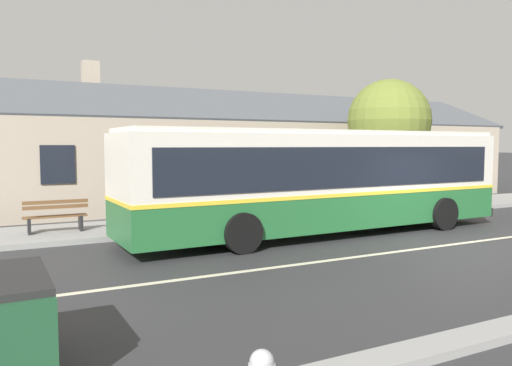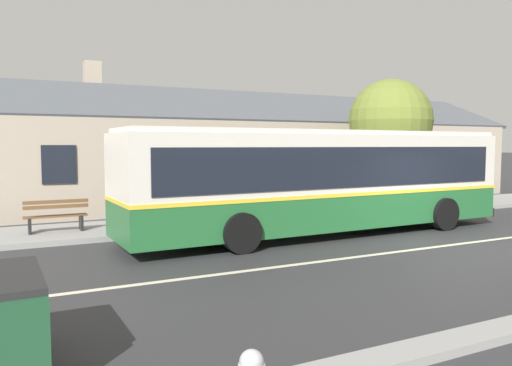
{
  "view_description": "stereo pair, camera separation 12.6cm",
  "coord_description": "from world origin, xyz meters",
  "px_view_note": "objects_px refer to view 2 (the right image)",
  "views": [
    {
      "loc": [
        -10.54,
        -9.13,
        2.61
      ],
      "look_at": [
        -3.78,
        3.92,
        1.5
      ],
      "focal_mm": 35.0,
      "sensor_mm": 36.0,
      "label": 1
    },
    {
      "loc": [
        -10.43,
        -9.19,
        2.61
      ],
      "look_at": [
        -3.78,
        3.92,
        1.5
      ],
      "focal_mm": 35.0,
      "sensor_mm": 36.0,
      "label": 2
    }
  ],
  "objects_px": {
    "bench_by_building": "(56,217)",
    "street_tree_primary": "(392,124)",
    "bench_down_street": "(207,210)",
    "transit_bus": "(323,179)"
  },
  "relations": [
    {
      "from": "transit_bus",
      "to": "street_tree_primary",
      "type": "distance_m",
      "value": 7.45
    },
    {
      "from": "street_tree_primary",
      "to": "transit_bus",
      "type": "bearing_deg",
      "value": -147.53
    },
    {
      "from": "bench_by_building",
      "to": "bench_down_street",
      "type": "bearing_deg",
      "value": -5.88
    },
    {
      "from": "transit_bus",
      "to": "street_tree_primary",
      "type": "xyz_separation_m",
      "value": [
        6.09,
        3.88,
        1.84
      ]
    },
    {
      "from": "street_tree_primary",
      "to": "bench_down_street",
      "type": "bearing_deg",
      "value": -171.12
    },
    {
      "from": "bench_by_building",
      "to": "street_tree_primary",
      "type": "height_order",
      "value": "street_tree_primary"
    },
    {
      "from": "bench_down_street",
      "to": "street_tree_primary",
      "type": "bearing_deg",
      "value": 8.88
    },
    {
      "from": "bench_down_street",
      "to": "street_tree_primary",
      "type": "distance_m",
      "value": 9.32
    },
    {
      "from": "bench_by_building",
      "to": "street_tree_primary",
      "type": "xyz_separation_m",
      "value": [
        13.15,
        0.91,
        2.9
      ]
    },
    {
      "from": "transit_bus",
      "to": "bench_by_building",
      "type": "height_order",
      "value": "transit_bus"
    }
  ]
}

